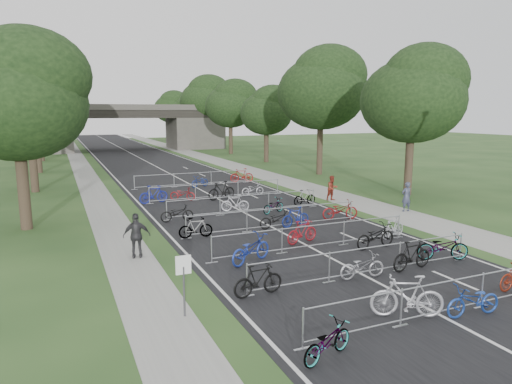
% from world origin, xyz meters
% --- Properties ---
extents(ground, '(200.00, 200.00, 0.00)m').
position_xyz_m(ground, '(0.00, 0.00, 0.00)').
color(ground, '#24421C').
rests_on(ground, ground).
extents(road, '(11.00, 140.00, 0.01)m').
position_xyz_m(road, '(0.00, 50.00, 0.01)').
color(road, black).
rests_on(road, ground).
extents(sidewalk_right, '(3.00, 140.00, 0.01)m').
position_xyz_m(sidewalk_right, '(8.00, 50.00, 0.01)').
color(sidewalk_right, gray).
rests_on(sidewalk_right, ground).
extents(sidewalk_left, '(2.00, 140.00, 0.01)m').
position_xyz_m(sidewalk_left, '(-7.50, 50.00, 0.01)').
color(sidewalk_left, gray).
rests_on(sidewalk_left, ground).
extents(lane_markings, '(0.12, 140.00, 0.00)m').
position_xyz_m(lane_markings, '(0.00, 50.00, 0.00)').
color(lane_markings, silver).
rests_on(lane_markings, ground).
extents(overpass_bridge, '(31.00, 8.00, 7.05)m').
position_xyz_m(overpass_bridge, '(0.00, 65.00, 3.53)').
color(overpass_bridge, '#484640').
rests_on(overpass_bridge, ground).
extents(park_sign, '(0.45, 0.06, 1.83)m').
position_xyz_m(park_sign, '(-6.80, 3.00, 1.27)').
color(park_sign, '#4C4C51').
rests_on(park_sign, ground).
extents(tree_left_0, '(6.72, 6.72, 10.25)m').
position_xyz_m(tree_left_0, '(-11.39, 15.93, 6.49)').
color(tree_left_0, '#33261C').
rests_on(tree_left_0, ground).
extents(tree_right_0, '(7.17, 7.17, 10.93)m').
position_xyz_m(tree_right_0, '(13.11, 15.93, 6.92)').
color(tree_right_0, '#33261C').
rests_on(tree_right_0, ground).
extents(tree_left_1, '(7.56, 7.56, 11.53)m').
position_xyz_m(tree_left_1, '(-11.39, 27.93, 7.30)').
color(tree_left_1, '#33261C').
rests_on(tree_left_1, ground).
extents(tree_right_1, '(8.18, 8.18, 12.47)m').
position_xyz_m(tree_right_1, '(13.11, 27.93, 7.90)').
color(tree_right_1, '#33261C').
rests_on(tree_right_1, ground).
extents(tree_left_2, '(8.40, 8.40, 12.81)m').
position_xyz_m(tree_left_2, '(-11.39, 39.93, 8.12)').
color(tree_left_2, '#33261C').
rests_on(tree_left_2, ground).
extents(tree_right_2, '(6.16, 6.16, 9.39)m').
position_xyz_m(tree_right_2, '(13.11, 39.93, 5.95)').
color(tree_right_2, '#33261C').
rests_on(tree_right_2, ground).
extents(tree_left_3, '(6.72, 6.72, 10.25)m').
position_xyz_m(tree_left_3, '(-11.39, 51.93, 6.49)').
color(tree_left_3, '#33261C').
rests_on(tree_left_3, ground).
extents(tree_right_3, '(7.17, 7.17, 10.93)m').
position_xyz_m(tree_right_3, '(13.11, 51.93, 6.92)').
color(tree_right_3, '#33261C').
rests_on(tree_right_3, ground).
extents(tree_left_4, '(7.56, 7.56, 11.53)m').
position_xyz_m(tree_left_4, '(-11.39, 63.93, 7.30)').
color(tree_left_4, '#33261C').
rests_on(tree_left_4, ground).
extents(tree_right_4, '(8.18, 8.18, 12.47)m').
position_xyz_m(tree_right_4, '(13.11, 63.93, 7.90)').
color(tree_right_4, '#33261C').
rests_on(tree_right_4, ground).
extents(tree_left_5, '(8.40, 8.40, 12.81)m').
position_xyz_m(tree_left_5, '(-11.39, 75.93, 8.12)').
color(tree_left_5, '#33261C').
rests_on(tree_left_5, ground).
extents(tree_right_5, '(6.16, 6.16, 9.39)m').
position_xyz_m(tree_right_5, '(13.11, 75.93, 5.95)').
color(tree_right_5, '#33261C').
rests_on(tree_right_5, ground).
extents(tree_left_6, '(6.72, 6.72, 10.25)m').
position_xyz_m(tree_left_6, '(-11.39, 87.93, 6.49)').
color(tree_left_6, '#33261C').
rests_on(tree_left_6, ground).
extents(tree_right_6, '(7.17, 7.17, 10.93)m').
position_xyz_m(tree_right_6, '(13.11, 87.93, 6.92)').
color(tree_right_6, '#33261C').
rests_on(tree_right_6, ground).
extents(barrier_row_0, '(9.70, 0.08, 1.10)m').
position_xyz_m(barrier_row_0, '(0.00, 0.00, 0.55)').
color(barrier_row_0, '#AAACB2').
rests_on(barrier_row_0, ground).
extents(barrier_row_1, '(9.70, 0.08, 1.10)m').
position_xyz_m(barrier_row_1, '(0.00, 3.60, 0.55)').
color(barrier_row_1, '#AAACB2').
rests_on(barrier_row_1, ground).
extents(barrier_row_2, '(9.70, 0.08, 1.10)m').
position_xyz_m(barrier_row_2, '(0.00, 7.20, 0.55)').
color(barrier_row_2, '#AAACB2').
rests_on(barrier_row_2, ground).
extents(barrier_row_3, '(9.70, 0.08, 1.10)m').
position_xyz_m(barrier_row_3, '(0.00, 11.00, 0.55)').
color(barrier_row_3, '#AAACB2').
rests_on(barrier_row_3, ground).
extents(barrier_row_4, '(9.70, 0.08, 1.10)m').
position_xyz_m(barrier_row_4, '(0.00, 15.00, 0.55)').
color(barrier_row_4, '#AAACB2').
rests_on(barrier_row_4, ground).
extents(barrier_row_5, '(9.70, 0.08, 1.10)m').
position_xyz_m(barrier_row_5, '(0.00, 20.00, 0.55)').
color(barrier_row_5, '#AAACB2').
rests_on(barrier_row_5, ground).
extents(barrier_row_6, '(9.70, 0.08, 1.10)m').
position_xyz_m(barrier_row_6, '(0.00, 26.00, 0.55)').
color(barrier_row_6, '#AAACB2').
rests_on(barrier_row_6, ground).
extents(bike_0, '(1.79, 1.13, 0.89)m').
position_xyz_m(bike_0, '(-4.30, -0.63, 0.45)').
color(bike_0, '#AAACB2').
rests_on(bike_0, ground).
extents(bike_1, '(2.14, 1.48, 1.26)m').
position_xyz_m(bike_1, '(-1.00, 0.38, 0.63)').
color(bike_1, '#A5A5AD').
rests_on(bike_1, ground).
extents(bike_2, '(1.86, 0.81, 0.95)m').
position_xyz_m(bike_2, '(0.81, -0.34, 0.47)').
color(bike_2, '#1B3E99').
rests_on(bike_2, ground).
extents(bike_4, '(1.78, 0.63, 1.05)m').
position_xyz_m(bike_4, '(-4.25, 3.51, 0.52)').
color(bike_4, black).
rests_on(bike_4, ground).
extents(bike_5, '(1.78, 0.75, 0.91)m').
position_xyz_m(bike_5, '(-0.26, 3.47, 0.45)').
color(bike_5, '#9A99A0').
rests_on(bike_5, ground).
extents(bike_6, '(1.93, 0.70, 1.14)m').
position_xyz_m(bike_6, '(1.97, 3.43, 0.57)').
color(bike_6, black).
rests_on(bike_6, ground).
extents(bike_7, '(2.18, 1.44, 1.08)m').
position_xyz_m(bike_7, '(3.89, 3.85, 0.54)').
color(bike_7, '#AAACB2').
rests_on(bike_7, ground).
extents(bike_8, '(2.23, 1.58, 1.11)m').
position_xyz_m(bike_8, '(-3.19, 6.62, 0.56)').
color(bike_8, '#1D33A0').
rests_on(bike_8, ground).
extents(bike_9, '(1.82, 0.90, 1.05)m').
position_xyz_m(bike_9, '(-0.03, 8.18, 0.53)').
color(bike_9, maroon).
rests_on(bike_9, ground).
extents(bike_10, '(2.12, 0.91, 1.08)m').
position_xyz_m(bike_10, '(2.49, 6.23, 0.54)').
color(bike_10, black).
rests_on(bike_10, ground).
extents(bike_11, '(1.75, 0.93, 1.01)m').
position_xyz_m(bike_11, '(4.30, 7.24, 0.51)').
color(bike_11, '#AAACB2').
rests_on(bike_11, ground).
extents(bike_12, '(1.65, 0.55, 0.98)m').
position_xyz_m(bike_12, '(-4.15, 10.95, 0.49)').
color(bike_12, '#AAACB2').
rests_on(bike_12, ground).
extents(bike_13, '(1.85, 0.73, 0.96)m').
position_xyz_m(bike_13, '(0.09, 11.01, 0.48)').
color(bike_13, black).
rests_on(bike_13, ground).
extents(bike_14, '(1.78, 0.76, 1.04)m').
position_xyz_m(bike_14, '(1.14, 10.93, 0.52)').
color(bike_14, navy).
rests_on(bike_14, ground).
extents(bike_15, '(2.13, 1.08, 1.07)m').
position_xyz_m(bike_15, '(4.15, 11.38, 0.53)').
color(bike_15, maroon).
rests_on(bike_15, ground).
extents(bike_16, '(1.81, 0.73, 0.93)m').
position_xyz_m(bike_16, '(-4.16, 14.49, 0.47)').
color(bike_16, black).
rests_on(bike_16, ground).
extents(bike_17, '(1.74, 1.00, 1.01)m').
position_xyz_m(bike_17, '(-0.36, 15.67, 0.50)').
color(bike_17, '#A5A4AC').
rests_on(bike_17, ground).
extents(bike_18, '(1.76, 1.16, 0.88)m').
position_xyz_m(bike_18, '(1.50, 14.29, 0.44)').
color(bike_18, '#AAACB2').
rests_on(bike_18, ground).
extents(bike_19, '(1.75, 0.73, 1.02)m').
position_xyz_m(bike_19, '(4.30, 15.53, 0.51)').
color(bike_19, '#AAACB2').
rests_on(bike_19, ground).
extents(bike_20, '(2.02, 0.95, 1.17)m').
position_xyz_m(bike_20, '(-4.30, 20.10, 0.59)').
color(bike_20, '#1B2596').
rests_on(bike_20, ground).
extents(bike_21, '(1.77, 1.37, 0.89)m').
position_xyz_m(bike_21, '(-2.34, 20.29, 0.45)').
color(bike_21, maroon).
rests_on(bike_21, ground).
extents(bike_22, '(2.15, 1.03, 1.25)m').
position_xyz_m(bike_22, '(0.15, 19.50, 0.62)').
color(bike_22, black).
rests_on(bike_22, ground).
extents(bike_23, '(1.69, 0.62, 0.88)m').
position_xyz_m(bike_23, '(2.73, 20.20, 0.44)').
color(bike_23, '#B8B7C0').
rests_on(bike_23, ground).
extents(bike_26, '(1.85, 1.40, 0.93)m').
position_xyz_m(bike_26, '(0.34, 25.15, 0.46)').
color(bike_26, navy).
rests_on(bike_26, ground).
extents(bike_27, '(2.04, 0.93, 1.18)m').
position_xyz_m(bike_27, '(4.30, 26.19, 0.59)').
color(bike_27, maroon).
rests_on(bike_27, ground).
extents(pedestrian_a, '(0.67, 0.46, 1.76)m').
position_xyz_m(pedestrian_a, '(8.94, 11.59, 0.88)').
color(pedestrian_a, '#353A4F').
rests_on(pedestrian_a, ground).
extents(pedestrian_b, '(0.83, 0.66, 1.66)m').
position_xyz_m(pedestrian_b, '(6.82, 16.27, 0.83)').
color(pedestrian_b, maroon).
rests_on(pedestrian_b, ground).
extents(pedestrian_c, '(1.14, 0.65, 1.84)m').
position_xyz_m(pedestrian_c, '(-7.14, 9.03, 0.92)').
color(pedestrian_c, '#2A2A2D').
rests_on(pedestrian_c, ground).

